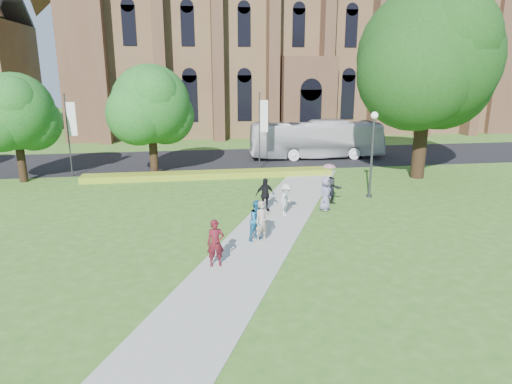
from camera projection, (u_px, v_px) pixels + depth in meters
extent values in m
plane|color=#33651E|center=(269.00, 242.00, 20.95)|extent=(160.00, 160.00, 0.00)
cube|color=black|center=(228.00, 159.00, 40.03)|extent=(160.00, 10.00, 0.02)
cube|color=#B2B2A8|center=(265.00, 234.00, 21.90)|extent=(15.58, 28.54, 0.04)
cube|color=gold|center=(210.00, 175.00, 33.20)|extent=(18.00, 1.40, 0.45)
cube|color=brown|center=(291.00, 62.00, 58.36)|extent=(52.00, 16.00, 17.00)
cube|color=brown|center=(77.00, 41.00, 47.58)|extent=(3.50, 3.50, 21.00)
cube|color=brown|center=(503.00, 45.00, 54.72)|extent=(3.50, 3.50, 21.00)
cube|color=brown|center=(308.00, 98.00, 50.81)|extent=(6.00, 2.50, 9.00)
cylinder|color=#38383D|center=(372.00, 159.00, 27.62)|extent=(0.14, 0.14, 4.80)
sphere|color=white|center=(375.00, 115.00, 26.93)|extent=(0.44, 0.44, 0.44)
cylinder|color=#38383D|center=(369.00, 196.00, 28.23)|extent=(0.36, 0.36, 0.15)
cylinder|color=#332114|center=(421.00, 132.00, 32.48)|extent=(0.96, 0.96, 6.60)
sphere|color=#173D10|center=(428.00, 58.00, 31.15)|extent=(9.60, 9.60, 9.60)
cylinder|color=#332114|center=(21.00, 155.00, 31.62)|extent=(0.56, 0.56, 3.85)
sphere|color=#195319|center=(15.00, 111.00, 30.84)|extent=(5.20, 5.20, 5.20)
cylinder|color=#332114|center=(153.00, 148.00, 33.37)|extent=(0.60, 0.60, 4.12)
sphere|color=#195319|center=(151.00, 104.00, 32.54)|extent=(5.60, 5.60, 5.60)
cylinder|color=#38383D|center=(259.00, 132.00, 34.96)|extent=(0.10, 0.10, 6.00)
cube|color=white|center=(264.00, 116.00, 34.70)|extent=(0.60, 0.02, 2.40)
cylinder|color=#38383D|center=(68.00, 136.00, 32.92)|extent=(0.10, 0.10, 6.00)
cube|color=white|center=(72.00, 119.00, 32.66)|extent=(0.60, 0.02, 2.40)
imported|color=silver|center=(316.00, 139.00, 40.19)|extent=(11.83, 3.05, 3.28)
imported|color=#50121A|center=(216.00, 243.00, 18.07)|extent=(0.72, 0.49, 1.91)
imported|color=#1B5E8B|center=(258.00, 220.00, 20.81)|extent=(1.16, 1.10, 1.90)
imported|color=#BBBBBB|center=(286.00, 200.00, 24.36)|extent=(1.15, 1.31, 1.76)
imported|color=black|center=(265.00, 195.00, 25.10)|extent=(1.18, 0.73, 1.88)
imported|color=slate|center=(325.00, 194.00, 25.31)|extent=(1.06, 1.08, 1.88)
imported|color=#212228|center=(331.00, 190.00, 26.52)|extent=(1.54, 1.15, 1.62)
imported|color=gray|center=(262.00, 222.00, 20.61)|extent=(0.82, 0.69, 1.92)
imported|color=#E6A3A7|center=(329.00, 171.00, 25.10)|extent=(0.75, 0.75, 0.63)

